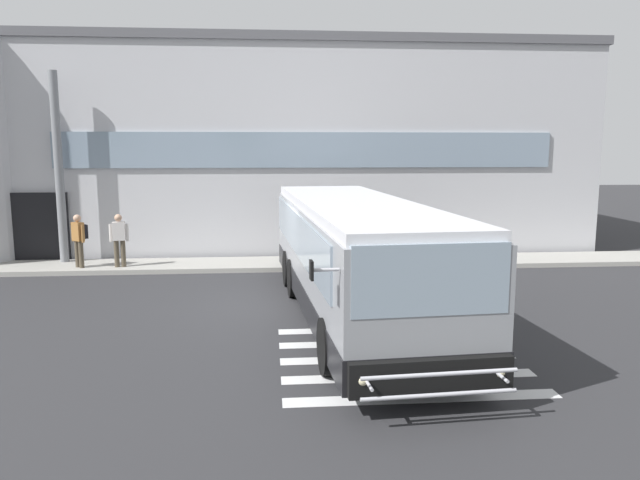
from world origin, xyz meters
The scene contains 9 objects.
ground_plane centered at (0.00, 0.00, -0.01)m, with size 80.00×90.00×0.02m, color #2B2B2D.
bay_paint_stripes centered at (2.00, -4.20, 0.00)m, with size 4.40×3.96×0.01m.
terminal_building centered at (-0.69, 11.65, 3.85)m, with size 24.83×13.80×7.72m.
boarding_curb centered at (0.00, 4.80, 0.07)m, with size 27.03×2.00×0.15m, color #9E9B93.
entry_support_column centered at (-7.13, 5.40, 3.22)m, with size 0.28×0.28×6.15m, color slate.
bus_main_foreground centered at (1.58, -1.36, 1.33)m, with size 3.30×11.16×2.70m.
passenger_near_column centered at (-6.31, 4.39, 1.11)m, with size 0.52×0.50×1.68m.
passenger_by_doorway centered at (-5.08, 4.35, 1.08)m, with size 0.59×0.27×1.68m.
safety_bollard_yellow centered at (2.75, 3.60, 0.45)m, with size 0.18×0.18×0.90m, color yellow.
Camera 1 is at (-0.36, -14.77, 3.90)m, focal length 33.74 mm.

